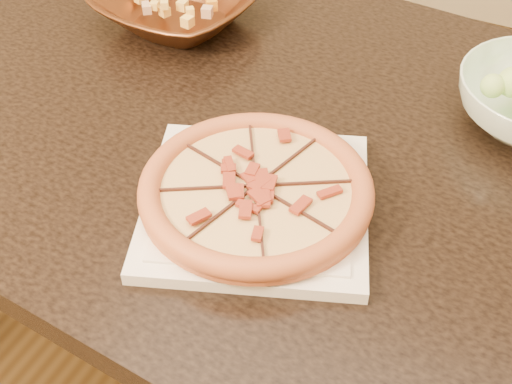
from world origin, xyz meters
TOP-DOWN VIEW (x-y plane):
  - dining_table at (-0.20, 0.18)m, footprint 1.46×1.01m
  - plate at (-0.12, 0.01)m, footprint 0.36×0.36m
  - pizza at (-0.12, 0.01)m, footprint 0.30×0.30m
  - bronze_bowl at (-0.45, 0.36)m, footprint 0.29×0.29m

SIDE VIEW (x-z plane):
  - dining_table at x=-0.20m, z-range 0.27..1.02m
  - plate at x=-0.12m, z-range 0.75..0.77m
  - bronze_bowl at x=-0.45m, z-range 0.75..0.82m
  - pizza at x=-0.12m, z-range 0.77..0.80m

